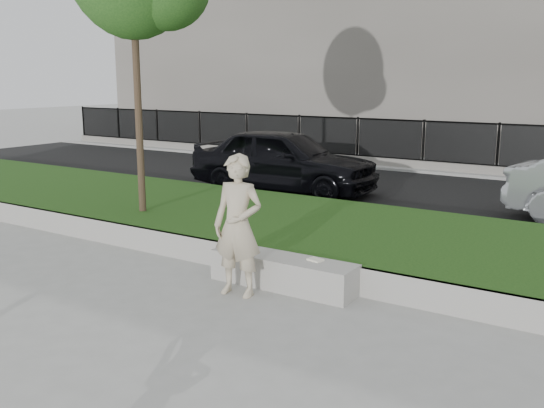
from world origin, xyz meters
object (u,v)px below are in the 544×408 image
Objects in this scene: man at (238,226)px; car_dark at (284,160)px; book at (315,260)px; stone_bench at (283,272)px.

man reaches higher than car_dark.
man is 1.16m from book.
man is 9.46× the size of book.
stone_bench is at bearing -156.25° from book.
book is 7.17m from car_dark.
book is 0.04× the size of car_dark.
book reaches higher than stone_bench.
stone_bench is 10.63× the size of book.
man is 7.30m from car_dark.
stone_bench is 0.99m from man.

